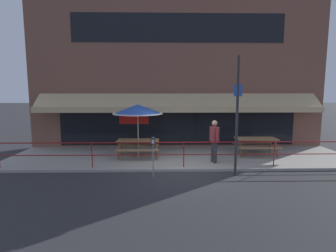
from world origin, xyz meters
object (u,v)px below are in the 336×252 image
Objects in this scene: picnic_table_left at (138,144)px; patio_umbrella_left at (138,109)px; picnic_table_centre at (256,142)px; street_sign_pole at (237,115)px; pedestrian_walking at (214,139)px; parking_meter_near at (153,145)px.

patio_umbrella_left is (-0.00, 0.08, 1.47)m from picnic_table_left.
picnic_table_centre is 0.76× the size of patio_umbrella_left.
picnic_table_left is at bearing 147.78° from street_sign_pole.
street_sign_pole is at bearing -70.02° from pedestrian_walking.
parking_meter_near is (0.73, -2.41, 0.44)m from picnic_table_left.
parking_meter_near is at bearing -73.15° from picnic_table_left.
patio_umbrella_left is 0.57× the size of street_sign_pole.
street_sign_pole is at bearing -33.07° from patio_umbrella_left.
street_sign_pole is at bearing -32.22° from picnic_table_left.
pedestrian_walking is 2.82m from parking_meter_near.
parking_meter_near is at bearing -148.92° from picnic_table_centre.
parking_meter_near reaches higher than picnic_table_left.
picnic_table_centre is (5.28, 0.33, 0.00)m from picnic_table_left.
picnic_table_left is at bearing -90.00° from patio_umbrella_left.
picnic_table_left is 1.05× the size of pedestrian_walking.
patio_umbrella_left is at bearing 106.36° from parking_meter_near.
picnic_table_left is at bearing 163.47° from pedestrian_walking.
parking_meter_near reaches higher than picnic_table_centre.
parking_meter_near is at bearing -73.64° from patio_umbrella_left.
picnic_table_left is 2.56m from parking_meter_near.
picnic_table_centre is 5.33m from parking_meter_near.
patio_umbrella_left is at bearing -177.25° from picnic_table_centre.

